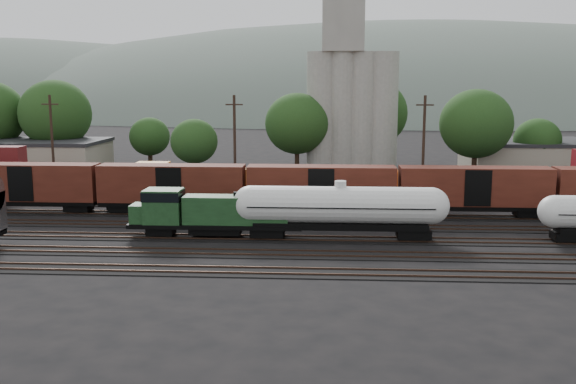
# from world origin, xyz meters

# --- Properties ---
(ground) EXTENTS (600.00, 600.00, 0.00)m
(ground) POSITION_xyz_m (0.00, 0.00, 0.00)
(ground) COLOR black
(tracks) EXTENTS (180.00, 33.20, 0.20)m
(tracks) POSITION_xyz_m (0.00, 0.00, 0.05)
(tracks) COLOR black
(tracks) RESTS_ON ground
(green_locomotive) EXTENTS (15.25, 2.69, 4.04)m
(green_locomotive) POSITION_xyz_m (-10.74, -5.00, 2.32)
(green_locomotive) COLOR black
(green_locomotive) RESTS_ON ground
(tank_car_a) EXTENTS (18.70, 3.35, 4.90)m
(tank_car_a) POSITION_xyz_m (1.00, -5.00, 2.89)
(tank_car_a) COLOR silver
(tank_car_a) RESTS_ON ground
(orange_locomotive) EXTENTS (17.95, 2.99, 4.49)m
(orange_locomotive) POSITION_xyz_m (-15.11, 10.00, 2.56)
(orange_locomotive) COLOR black
(orange_locomotive) RESTS_ON ground
(boxcar_string) EXTENTS (169.00, 2.90, 4.20)m
(boxcar_string) POSITION_xyz_m (-0.73, 5.00, 3.12)
(boxcar_string) COLOR black
(boxcar_string) RESTS_ON ground
(container_wall) EXTENTS (160.00, 2.60, 5.80)m
(container_wall) POSITION_xyz_m (-7.53, 15.00, 2.09)
(container_wall) COLOR black
(container_wall) RESTS_ON ground
(grain_silo) EXTENTS (13.40, 5.00, 29.00)m
(grain_silo) POSITION_xyz_m (3.28, 36.00, 11.26)
(grain_silo) COLOR #98968C
(grain_silo) RESTS_ON ground
(industrial_sheds) EXTENTS (119.38, 17.26, 5.10)m
(industrial_sheds) POSITION_xyz_m (6.63, 35.25, 2.56)
(industrial_sheds) COLOR #9E937F
(industrial_sheds) RESTS_ON ground
(tree_band) EXTENTS (163.10, 23.20, 14.48)m
(tree_band) POSITION_xyz_m (-1.46, 36.46, 8.19)
(tree_band) COLOR black
(tree_band) RESTS_ON ground
(utility_poles) EXTENTS (122.20, 0.36, 12.00)m
(utility_poles) POSITION_xyz_m (0.00, 22.00, 6.21)
(utility_poles) COLOR black
(utility_poles) RESTS_ON ground
(distant_hills) EXTENTS (860.00, 286.00, 130.00)m
(distant_hills) POSITION_xyz_m (23.92, 260.00, -20.56)
(distant_hills) COLOR #59665B
(distant_hills) RESTS_ON ground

